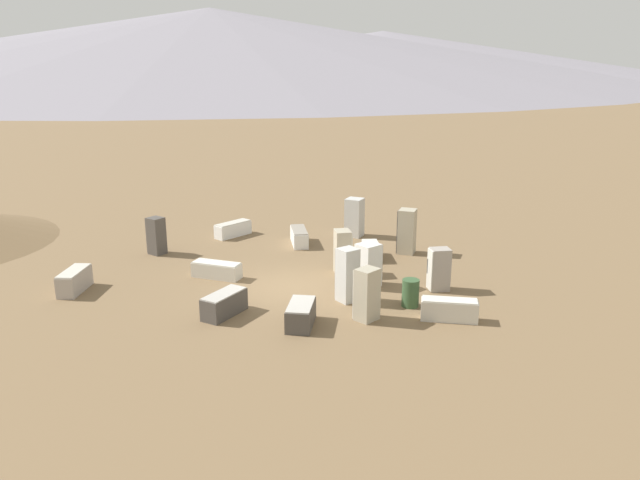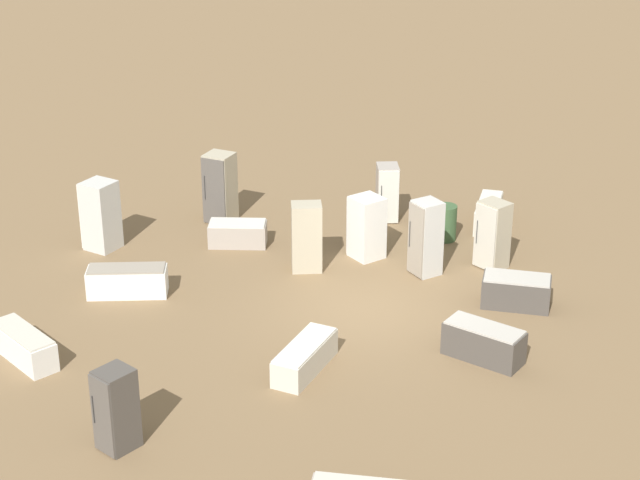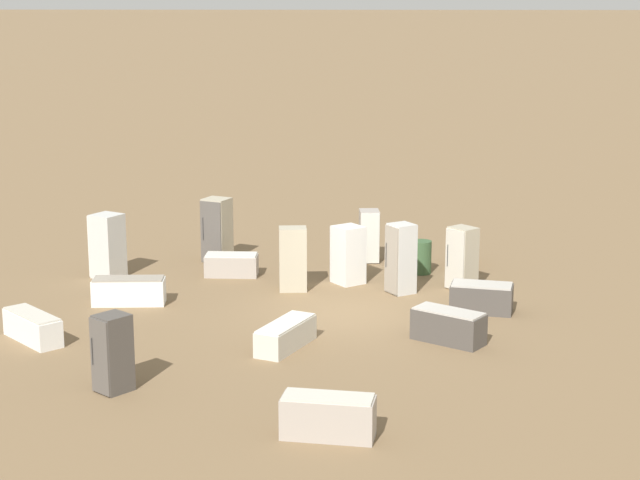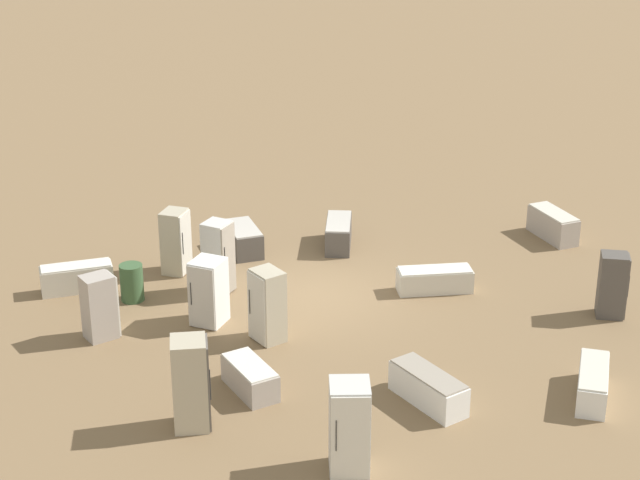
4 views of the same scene
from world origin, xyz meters
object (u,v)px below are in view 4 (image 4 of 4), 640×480
Objects in this scene: discarded_fridge_2 at (267,306)px; discarded_fridge_6 at (339,233)px; discarded_fridge_7 at (176,242)px; discarded_fridge_13 at (428,388)px; discarded_fridge_8 at (553,225)px; discarded_fridge_5 at (100,307)px; discarded_fridge_9 at (593,383)px; discarded_fridge_0 at (77,278)px; rusty_barrel at (132,283)px; discarded_fridge_4 at (243,239)px; discarded_fridge_12 at (218,257)px; discarded_fridge_11 at (435,280)px; discarded_fridge_1 at (250,378)px; discarded_fridge_14 at (613,285)px; discarded_fridge_3 at (191,384)px; discarded_fridge_10 at (349,428)px; discarded_fridge_15 at (208,292)px.

discarded_fridge_2 is 0.99× the size of discarded_fridge_6.
discarded_fridge_7 is 0.91× the size of discarded_fridge_13.
discarded_fridge_2 is 9.76m from discarded_fridge_8.
discarded_fridge_5 reaches higher than discarded_fridge_9.
discarded_fridge_0 and discarded_fridge_13 have the same top height.
discarded_fridge_7 reaches higher than discarded_fridge_5.
discarded_fridge_6 is 6.11m from rusty_barrel.
rusty_barrel is at bearing 30.82° from discarded_fridge_4.
discarded_fridge_2 is 1.04× the size of discarded_fridge_4.
discarded_fridge_0 is 1.08× the size of discarded_fridge_2.
discarded_fridge_12 is 1.98× the size of rusty_barrel.
discarded_fridge_0 is 8.91m from discarded_fridge_11.
discarded_fridge_2 is 4.38m from discarded_fridge_13.
discarded_fridge_4 is at bearing -16.52° from discarded_fridge_8.
discarded_fridge_4 is at bearing 104.48° from discarded_fridge_0.
discarded_fridge_14 reaches higher than discarded_fridge_1.
discarded_fridge_5 is at bearing 4.31° from discarded_fridge_8.
discarded_fridge_11 is at bearing 97.27° from discarded_fridge_7.
discarded_fridge_6 is (-3.82, 4.20, -0.48)m from discarded_fridge_2.
discarded_fridge_7 is 11.20m from discarded_fridge_9.
discarded_fridge_3 is 7.42m from discarded_fridge_7.
discarded_fridge_10 reaches higher than discarded_fridge_14.
discarded_fridge_4 is 3.91m from rusty_barrel.
discarded_fridge_4 is (-7.25, 4.74, -0.59)m from discarded_fridge_3.
discarded_fridge_4 is 0.94× the size of discarded_fridge_8.
discarded_fridge_0 is 1.09× the size of discarded_fridge_7.
discarded_fridge_14 reaches higher than discarded_fridge_11.
discarded_fridge_6 is (0.89, 7.09, 0.03)m from discarded_fridge_0.
discarded_fridge_6 is 4.56m from discarded_fridge_7.
discarded_fridge_12 is 9.48m from discarded_fridge_14.
discarded_fridge_15 is (3.04, -0.49, -0.05)m from discarded_fridge_7.
discarded_fridge_10 is (-0.37, -5.64, 0.56)m from discarded_fridge_9.
discarded_fridge_9 is at bearing 35.33° from rusty_barrel.
discarded_fridge_15 is at bearing 22.94° from discarded_fridge_2.
discarded_fridge_9 is (3.78, 5.93, 0.02)m from discarded_fridge_1.
discarded_fridge_13 reaches higher than discarded_fridge_11.
discarded_fridge_2 reaches higher than discarded_fridge_1.
discarded_fridge_4 is 8.88m from discarded_fridge_13.
discarded_fridge_8 is at bearing -166.04° from discarded_fridge_14.
discarded_fridge_1 is 0.77× the size of discarded_fridge_3.
discarded_fridge_10 is 0.92× the size of discarded_fridge_11.
discarded_fridge_5 is 3.83m from discarded_fridge_7.
discarded_fridge_4 is at bearing -25.90° from discarded_fridge_2.
discarded_fridge_10 is 8.17m from discarded_fridge_12.
discarded_fridge_4 is 0.91× the size of discarded_fridge_10.
discarded_fridge_13 is (-1.16, 2.61, -0.55)m from discarded_fridge_10.
discarded_fridge_1 is 1.56× the size of rusty_barrel.
discarded_fridge_8 is at bearing -119.65° from discarded_fridge_10.
discarded_fridge_0 is 3.91m from discarded_fridge_15.
discarded_fridge_11 is at bearing 72.21° from discarded_fridge_5.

